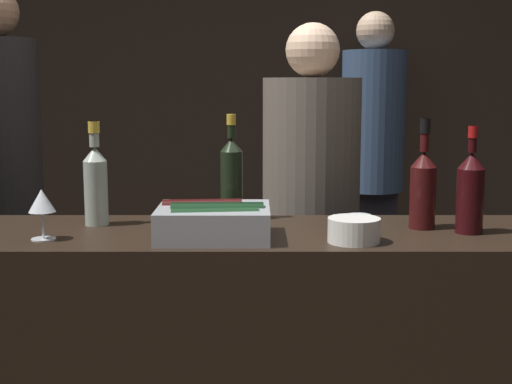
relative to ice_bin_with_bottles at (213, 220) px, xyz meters
The scene contains 13 objects.
wall_back_chalkboard 2.30m from the ice_bin_with_bottles, 86.75° to the left, with size 6.40×0.06×2.80m.
bar_counter 0.58m from the ice_bin_with_bottles, 36.48° to the left, with size 2.59×0.55×1.00m.
ice_bin_with_bottles is the anchor object (origin of this frame).
bowl_white 0.42m from the ice_bin_with_bottles, ahead, with size 0.15×0.15×0.07m.
wine_glass 0.51m from the ice_bin_with_bottles, behind, with size 0.08×0.08×0.15m.
candle_votive 0.45m from the ice_bin_with_bottles, ahead, with size 0.08×0.08×0.06m.
red_wine_bottle_tall 0.79m from the ice_bin_with_bottles, ahead, with size 0.08×0.08×0.33m.
red_wine_bottle_black_foil 0.68m from the ice_bin_with_bottles, 12.14° to the left, with size 0.08×0.08×0.35m.
champagne_bottle 0.31m from the ice_bin_with_bottles, 81.03° to the left, with size 0.08×0.08×0.36m.
rose_wine_bottle 0.45m from the ice_bin_with_bottles, 153.22° to the left, with size 0.08×0.08×0.34m.
person_in_hoodie 2.05m from the ice_bin_with_bottles, 67.57° to the left, with size 0.35×0.35×1.85m.
person_blond_tee 0.79m from the ice_bin_with_bottles, 63.70° to the left, with size 0.38×0.38×1.69m.
person_grey_polo 1.27m from the ice_bin_with_bottles, 137.40° to the left, with size 0.34×0.34×1.85m.
Camera 1 is at (0.00, -1.91, 1.46)m, focal length 50.00 mm.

